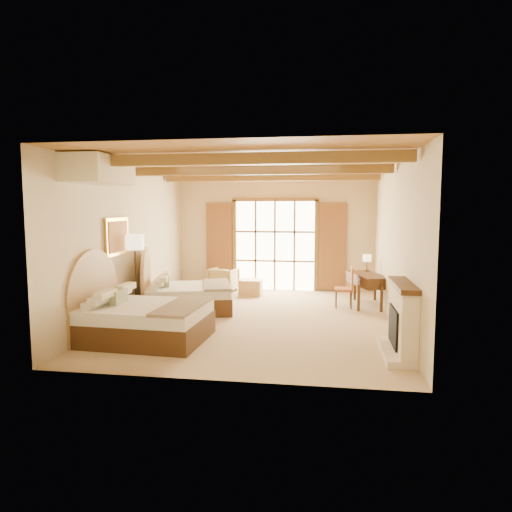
% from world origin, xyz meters
% --- Properties ---
extents(floor, '(7.00, 7.00, 0.00)m').
position_xyz_m(floor, '(0.00, 0.00, 0.00)').
color(floor, tan).
rests_on(floor, ground).
extents(wall_back, '(5.50, 0.00, 5.50)m').
position_xyz_m(wall_back, '(0.00, 3.50, 1.60)').
color(wall_back, beige).
rests_on(wall_back, ground).
extents(wall_left, '(0.00, 7.00, 7.00)m').
position_xyz_m(wall_left, '(-2.75, 0.00, 1.60)').
color(wall_left, beige).
rests_on(wall_left, ground).
extents(wall_right, '(0.00, 7.00, 7.00)m').
position_xyz_m(wall_right, '(2.75, 0.00, 1.60)').
color(wall_right, beige).
rests_on(wall_right, ground).
extents(ceiling, '(7.00, 7.00, 0.00)m').
position_xyz_m(ceiling, '(0.00, 0.00, 3.20)').
color(ceiling, '#B07830').
rests_on(ceiling, ground).
extents(ceiling_beams, '(5.39, 4.60, 0.18)m').
position_xyz_m(ceiling_beams, '(0.00, 0.00, 3.08)').
color(ceiling_beams, olive).
rests_on(ceiling_beams, ceiling).
extents(french_doors, '(3.95, 0.08, 2.60)m').
position_xyz_m(french_doors, '(0.00, 3.44, 1.25)').
color(french_doors, white).
rests_on(french_doors, ground).
extents(fireplace, '(0.46, 1.40, 1.16)m').
position_xyz_m(fireplace, '(2.60, -2.00, 0.51)').
color(fireplace, beige).
rests_on(fireplace, ground).
extents(painting, '(0.06, 0.95, 0.75)m').
position_xyz_m(painting, '(-2.70, -0.75, 1.75)').
color(painting, orange).
rests_on(painting, wall_left).
extents(canopy_valance, '(0.70, 1.40, 0.45)m').
position_xyz_m(canopy_valance, '(-2.40, -2.00, 2.95)').
color(canopy_valance, beige).
rests_on(canopy_valance, ceiling).
extents(bed_near, '(2.18, 1.69, 1.38)m').
position_xyz_m(bed_near, '(-1.87, -1.84, 0.42)').
color(bed_near, '#4A2D14').
rests_on(bed_near, floor).
extents(bed_far, '(2.30, 1.92, 1.27)m').
position_xyz_m(bed_far, '(-1.79, 0.47, 0.38)').
color(bed_far, '#4A2D14').
rests_on(bed_far, floor).
extents(nightstand, '(0.55, 0.55, 0.57)m').
position_xyz_m(nightstand, '(-2.42, -0.96, 0.28)').
color(nightstand, '#4A2D14').
rests_on(nightstand, floor).
extents(floor_lamp, '(0.38, 0.38, 1.77)m').
position_xyz_m(floor_lamp, '(-2.50, -0.38, 1.51)').
color(floor_lamp, '#36251A').
rests_on(floor_lamp, floor).
extents(armchair, '(0.83, 0.85, 0.67)m').
position_xyz_m(armchair, '(-1.38, 2.98, 0.33)').
color(armchair, tan).
rests_on(armchair, floor).
extents(ottoman, '(0.58, 0.58, 0.42)m').
position_xyz_m(ottoman, '(-0.55, 2.58, 0.21)').
color(ottoman, tan).
rests_on(ottoman, floor).
extents(desk, '(0.98, 1.51, 0.75)m').
position_xyz_m(desk, '(2.41, 1.68, 0.40)').
color(desk, '#4A2D14').
rests_on(desk, floor).
extents(desk_chair, '(0.44, 0.44, 0.97)m').
position_xyz_m(desk_chair, '(1.86, 1.38, 0.30)').
color(desk_chair, '#B3653A').
rests_on(desk_chair, floor).
extents(desk_lamp, '(0.21, 0.21, 0.41)m').
position_xyz_m(desk_lamp, '(2.44, 2.22, 1.07)').
color(desk_lamp, '#36251A').
rests_on(desk_lamp, desk).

